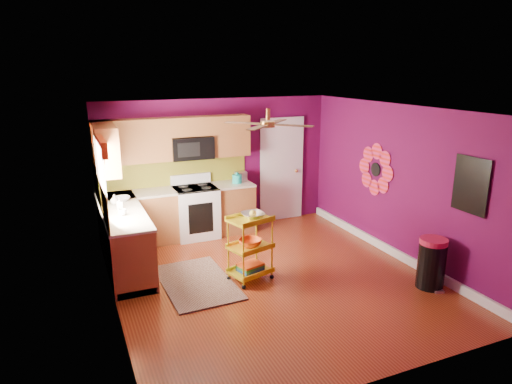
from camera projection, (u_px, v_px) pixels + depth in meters
name	position (u px, v px, depth m)	size (l,w,h in m)	color
ground	(273.00, 278.00, 6.82)	(5.00, 5.00, 0.00)	maroon
room_envelope	(275.00, 172.00, 6.40)	(4.54, 5.04, 2.52)	#570A3F
lower_cabinets	(157.00, 225.00, 7.81)	(2.81, 2.31, 0.94)	brown
electric_range	(196.00, 211.00, 8.41)	(0.76, 0.66, 1.13)	white
upper_cabinetry	(154.00, 143.00, 7.80)	(2.80, 2.30, 1.26)	brown
left_window	(100.00, 163.00, 6.45)	(0.08, 1.35, 1.08)	white
panel_door	(281.00, 171.00, 9.25)	(0.95, 0.11, 2.15)	white
right_wall_art	(414.00, 176.00, 6.99)	(0.04, 2.74, 1.04)	black
ceiling_fan	(268.00, 123.00, 6.40)	(1.01, 1.01, 0.26)	#BF8C3F
shag_rug	(197.00, 282.00, 6.68)	(0.97, 1.58, 0.02)	black
rolling_cart	(251.00, 245.00, 6.65)	(0.69, 0.58, 1.07)	yellow
trash_can	(431.00, 263.00, 6.47)	(0.48, 0.48, 0.74)	black
teal_kettle	(237.00, 179.00, 8.58)	(0.18, 0.18, 0.21)	teal
toaster	(241.00, 176.00, 8.75)	(0.22, 0.15, 0.18)	beige
soap_bottle_a	(119.00, 203.00, 6.99)	(0.09, 0.09, 0.19)	#EA3F72
soap_bottle_b	(114.00, 199.00, 7.26)	(0.13, 0.13, 0.16)	white
counter_dish	(122.00, 199.00, 7.46)	(0.26, 0.26, 0.06)	white
counter_cup	(122.00, 212.00, 6.72)	(0.12, 0.12, 0.09)	white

